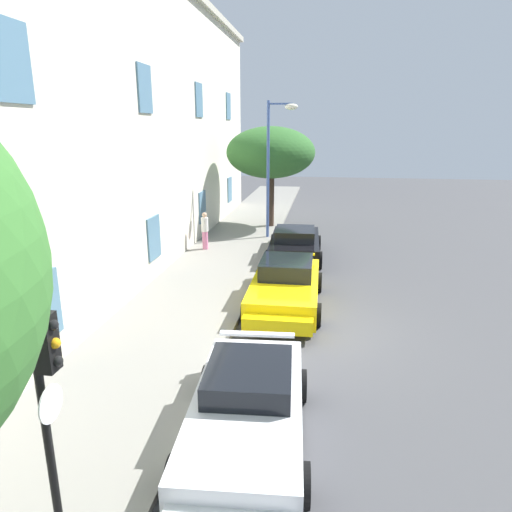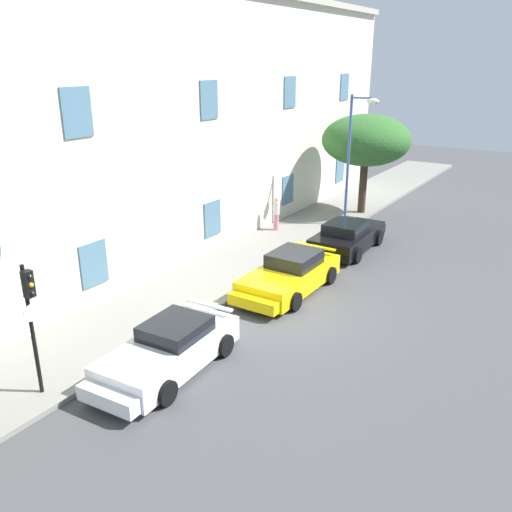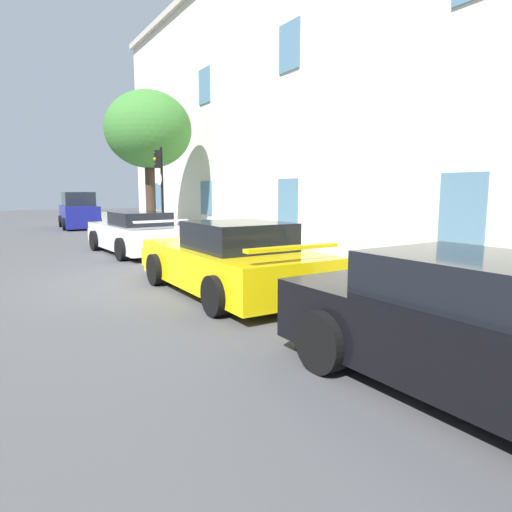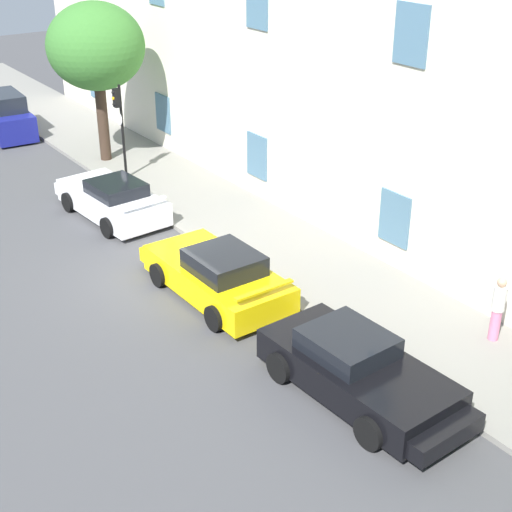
# 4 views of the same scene
# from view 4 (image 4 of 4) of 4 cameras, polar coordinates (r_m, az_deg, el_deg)

# --- Properties ---
(ground_plane) EXTENTS (80.00, 80.00, 0.00)m
(ground_plane) POSITION_cam_4_polar(r_m,az_deg,el_deg) (20.79, -7.18, -1.82)
(ground_plane) COLOR #444447
(sidewalk) EXTENTS (60.00, 3.62, 0.14)m
(sidewalk) POSITION_cam_4_polar(r_m,az_deg,el_deg) (22.55, 1.20, 0.96)
(sidewalk) COLOR gray
(sidewalk) RESTS_ON ground
(building_facade) EXTENTS (40.63, 3.82, 10.94)m
(building_facade) POSITION_cam_4_polar(r_m,az_deg,el_deg) (23.01, 8.55, 15.45)
(building_facade) COLOR beige
(building_facade) RESTS_ON ground
(sportscar_red_lead) EXTENTS (4.79, 2.31, 1.30)m
(sportscar_red_lead) POSITION_cam_4_polar(r_m,az_deg,el_deg) (24.98, -11.11, 4.34)
(sportscar_red_lead) COLOR white
(sportscar_red_lead) RESTS_ON ground
(sportscar_yellow_flank) EXTENTS (4.92, 2.24, 1.39)m
(sportscar_yellow_flank) POSITION_cam_4_polar(r_m,az_deg,el_deg) (19.71, -3.21, -1.32)
(sportscar_yellow_flank) COLOR yellow
(sportscar_yellow_flank) RESTS_ON ground
(sportscar_white_middle) EXTENTS (4.88, 2.32, 1.35)m
(sportscar_white_middle) POSITION_cam_4_polar(r_m,az_deg,el_deg) (15.95, 8.16, -8.94)
(sportscar_white_middle) COLOR black
(sportscar_white_middle) RESTS_ON ground
(hatchback_parked) EXTENTS (4.05, 2.01, 1.87)m
(hatchback_parked) POSITION_cam_4_polar(r_m,az_deg,el_deg) (34.54, -18.66, 10.09)
(hatchback_parked) COLOR navy
(hatchback_parked) RESTS_ON ground
(tree_near_kerb) EXTENTS (3.63, 3.63, 5.97)m
(tree_near_kerb) POSITION_cam_4_polar(r_m,az_deg,el_deg) (29.08, -12.17, 15.37)
(tree_near_kerb) COLOR #38281E
(tree_near_kerb) RESTS_ON sidewalk
(traffic_light) EXTENTS (0.44, 0.36, 3.44)m
(traffic_light) POSITION_cam_4_polar(r_m,az_deg,el_deg) (27.30, -10.43, 10.54)
(traffic_light) COLOR black
(traffic_light) RESTS_ON sidewalk
(pedestrian_admiring) EXTENTS (0.43, 0.43, 1.64)m
(pedestrian_admiring) POSITION_cam_4_polar(r_m,az_deg,el_deg) (18.23, 18.03, -3.80)
(pedestrian_admiring) COLOR pink
(pedestrian_admiring) RESTS_ON sidewalk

